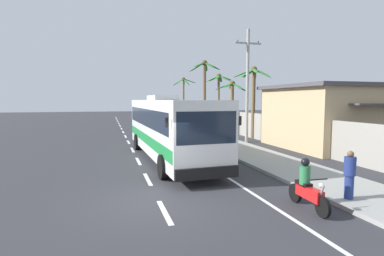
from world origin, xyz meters
TOP-DOWN VIEW (x-y plane):
  - ground_plane at (0.00, 0.00)m, footprint 160.00×160.00m
  - sidewalk_kerb at (6.80, 10.00)m, footprint 3.20×90.00m
  - lane_markings at (2.06, 14.83)m, footprint 3.48×71.12m
  - boundary_wall at (10.60, 14.00)m, footprint 0.24×60.00m
  - coach_bus_foreground at (1.72, 7.22)m, footprint 3.33×12.35m
  - motorcycle_beside_bus at (3.68, 16.94)m, footprint 0.56×1.96m
  - motorcycle_trailing at (4.23, -1.68)m, footprint 0.56×1.96m
  - pedestrian_near_kerb at (5.86, -1.60)m, footprint 0.36×0.36m
  - utility_pole_mid at (8.84, 11.90)m, footprint 2.14×0.24m
  - palm_nearest at (9.99, 21.04)m, footprint 3.07×2.96m
  - palm_second at (10.44, 14.01)m, footprint 3.45×3.57m
  - palm_third at (10.00, 36.46)m, footprint 3.72×3.71m
  - palm_fourth at (7.64, 18.75)m, footprint 3.10×3.16m
  - palm_farthest at (9.78, 16.98)m, footprint 3.00×3.34m
  - roadside_building at (15.28, 8.17)m, footprint 11.24×8.02m

SIDE VIEW (x-z plane):
  - ground_plane at x=0.00m, z-range 0.00..0.00m
  - lane_markings at x=2.06m, z-range 0.00..0.01m
  - sidewalk_kerb at x=6.80m, z-range 0.00..0.14m
  - motorcycle_trailing at x=4.23m, z-range -0.14..1.40m
  - motorcycle_beside_bus at x=3.68m, z-range -0.14..1.42m
  - pedestrian_near_kerb at x=5.86m, z-range 0.17..1.72m
  - boundary_wall at x=10.60m, z-range 0.00..2.17m
  - coach_bus_foreground at x=1.72m, z-range 0.08..3.65m
  - roadside_building at x=15.28m, z-range 0.02..4.34m
  - palm_farthest at x=9.78m, z-range 1.03..6.12m
  - palm_second at x=10.44m, z-range 1.34..7.48m
  - utility_pole_mid at x=8.84m, z-range 0.20..8.83m
  - palm_nearest at x=9.99m, z-range 1.59..7.69m
  - palm_fourth at x=7.64m, z-range 1.25..8.39m
  - palm_third at x=10.00m, z-range 1.44..8.25m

